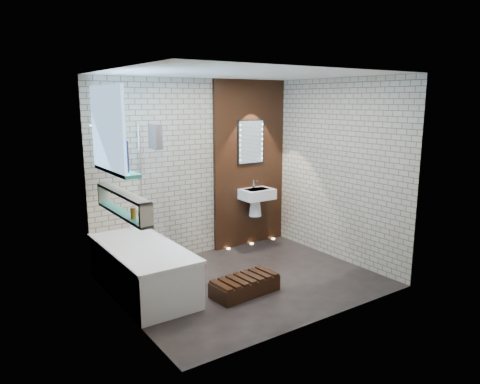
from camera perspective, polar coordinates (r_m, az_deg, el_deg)
ground at (r=5.91m, az=0.84°, el=-11.23°), size 3.20×3.20×0.00m
room_shell at (r=5.54m, az=0.88°, el=1.26°), size 3.24×3.20×2.60m
walnut_panel at (r=7.10m, az=1.21°, el=3.57°), size 1.30×0.06×2.60m
clerestory_window at (r=5.06m, az=-16.26°, el=6.69°), size 0.18×1.00×0.94m
display_niche at (r=4.99m, az=-14.65°, el=-1.45°), size 0.14×1.30×0.26m
bathtub at (r=5.63m, az=-12.28°, el=-9.53°), size 0.79×1.74×0.70m
bath_screen at (r=5.89m, az=-11.13°, el=1.47°), size 0.01×0.78×1.40m
towel at (r=5.67m, az=-10.71°, el=6.92°), size 0.09×0.23×0.30m
shower_head at (r=5.71m, az=-15.66°, el=8.23°), size 0.18×0.18×0.02m
washbasin at (r=7.04m, az=2.12°, el=-0.74°), size 0.50×0.36×0.58m
led_mirror at (r=7.03m, az=1.40°, el=6.36°), size 0.50×0.02×0.70m
walnut_step at (r=5.52m, az=0.62°, el=-11.90°), size 0.85×0.43×0.18m
niche_bottles at (r=4.66m, az=-13.02°, el=-2.86°), size 0.06×0.26×0.11m
sill_vases at (r=5.15m, az=-15.51°, el=4.02°), size 0.18×0.55×0.33m
floor_uplights at (r=7.34m, az=1.49°, el=-6.55°), size 0.96×0.06×0.01m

